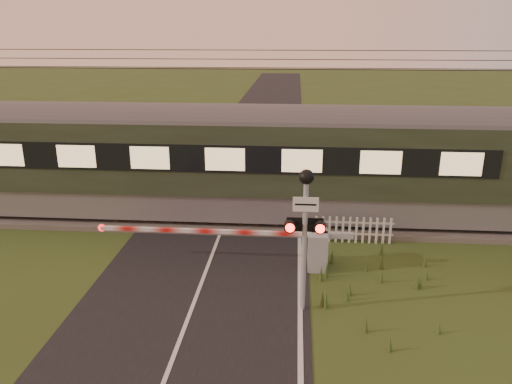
{
  "coord_description": "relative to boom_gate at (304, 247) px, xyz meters",
  "views": [
    {
      "loc": [
        2.52,
        -10.87,
        6.8
      ],
      "look_at": [
        1.39,
        3.2,
        2.15
      ],
      "focal_mm": 35.0,
      "sensor_mm": 36.0,
      "label": 1
    }
  ],
  "objects": [
    {
      "name": "overhead_wires",
      "position": [
        -2.86,
        3.78,
        5.08
      ],
      "size": [
        120.0,
        0.62,
        0.62
      ],
      "color": "black",
      "rests_on": "ground"
    },
    {
      "name": "crossing_signal",
      "position": [
        -0.05,
        -2.4,
        1.89
      ],
      "size": [
        0.94,
        0.37,
        3.69
      ],
      "color": "gray",
      "rests_on": "ground"
    },
    {
      "name": "track_bed",
      "position": [
        -2.86,
        3.78,
        -0.58
      ],
      "size": [
        140.0,
        3.4,
        0.39
      ],
      "color": "#47423D",
      "rests_on": "ground"
    },
    {
      "name": "road",
      "position": [
        -2.84,
        -2.95,
        -0.63
      ],
      "size": [
        6.0,
        140.0,
        0.03
      ],
      "color": "black",
      "rests_on": "ground"
    },
    {
      "name": "ground",
      "position": [
        -2.86,
        -2.72,
        -0.64
      ],
      "size": [
        160.0,
        160.0,
        0.0
      ],
      "primitive_type": "plane",
      "color": "#36451A",
      "rests_on": "ground"
    },
    {
      "name": "picket_fence",
      "position": [
        1.64,
        1.89,
        -0.18
      ],
      "size": [
        2.66,
        0.08,
        0.91
      ],
      "color": "silver",
      "rests_on": "ground"
    },
    {
      "name": "boom_gate",
      "position": [
        0.0,
        0.0,
        0.0
      ],
      "size": [
        7.67,
        0.87,
        1.16
      ],
      "color": "gray",
      "rests_on": "ground"
    }
  ]
}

